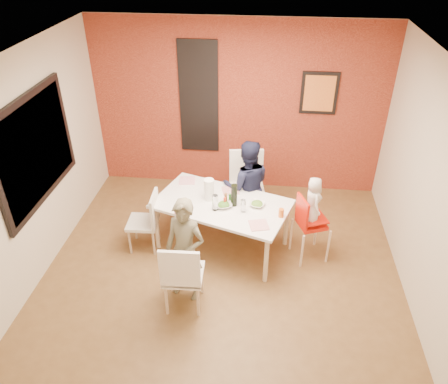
# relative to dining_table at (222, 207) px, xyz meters

# --- Properties ---
(ground) EXTENTS (4.50, 4.50, 0.00)m
(ground) POSITION_rel_dining_table_xyz_m (0.06, -0.56, -0.65)
(ground) COLOR brown
(ground) RESTS_ON ground
(ceiling) EXTENTS (4.50, 4.50, 0.02)m
(ceiling) POSITION_rel_dining_table_xyz_m (0.06, -0.56, 2.05)
(ceiling) COLOR white
(ceiling) RESTS_ON wall_back
(wall_back) EXTENTS (4.50, 0.02, 2.70)m
(wall_back) POSITION_rel_dining_table_xyz_m (0.06, 1.69, 0.70)
(wall_back) COLOR beige
(wall_back) RESTS_ON ground
(wall_front) EXTENTS (4.50, 0.02, 2.70)m
(wall_front) POSITION_rel_dining_table_xyz_m (0.06, -2.81, 0.70)
(wall_front) COLOR beige
(wall_front) RESTS_ON ground
(wall_left) EXTENTS (0.02, 4.50, 2.70)m
(wall_left) POSITION_rel_dining_table_xyz_m (-2.19, -0.56, 0.70)
(wall_left) COLOR beige
(wall_left) RESTS_ON ground
(wall_right) EXTENTS (0.02, 4.50, 2.70)m
(wall_right) POSITION_rel_dining_table_xyz_m (2.31, -0.56, 0.70)
(wall_right) COLOR beige
(wall_right) RESTS_ON ground
(brick_accent_wall) EXTENTS (4.50, 0.02, 2.70)m
(brick_accent_wall) POSITION_rel_dining_table_xyz_m (0.06, 1.67, 0.70)
(brick_accent_wall) COLOR maroon
(brick_accent_wall) RESTS_ON ground
(picture_window_frame) EXTENTS (0.05, 1.70, 1.30)m
(picture_window_frame) POSITION_rel_dining_table_xyz_m (-2.16, -0.36, 0.90)
(picture_window_frame) COLOR black
(picture_window_frame) RESTS_ON wall_left
(picture_window_pane) EXTENTS (0.02, 1.55, 1.15)m
(picture_window_pane) POSITION_rel_dining_table_xyz_m (-2.15, -0.36, 0.90)
(picture_window_pane) COLOR black
(picture_window_pane) RESTS_ON wall_left
(glassblock_strip) EXTENTS (0.55, 0.03, 1.70)m
(glassblock_strip) POSITION_rel_dining_table_xyz_m (-0.54, 1.65, 0.85)
(glassblock_strip) COLOR silver
(glassblock_strip) RESTS_ON wall_back
(glassblock_surround) EXTENTS (0.60, 0.03, 1.76)m
(glassblock_surround) POSITION_rel_dining_table_xyz_m (-0.54, 1.65, 0.85)
(glassblock_surround) COLOR black
(glassblock_surround) RESTS_ON wall_back
(art_print_frame) EXTENTS (0.54, 0.03, 0.64)m
(art_print_frame) POSITION_rel_dining_table_xyz_m (1.26, 1.65, 1.00)
(art_print_frame) COLOR black
(art_print_frame) RESTS_ON wall_back
(art_print_canvas) EXTENTS (0.44, 0.01, 0.54)m
(art_print_canvas) POSITION_rel_dining_table_xyz_m (1.26, 1.63, 1.00)
(art_print_canvas) COLOR orange
(art_print_canvas) RESTS_ON wall_back
(dining_table) EXTENTS (1.92, 1.44, 0.71)m
(dining_table) POSITION_rel_dining_table_xyz_m (0.00, 0.00, 0.00)
(dining_table) COLOR white
(dining_table) RESTS_ON ground
(chair_near) EXTENTS (0.46, 0.46, 0.95)m
(chair_near) POSITION_rel_dining_table_xyz_m (-0.30, -1.18, -0.12)
(chair_near) COLOR white
(chair_near) RESTS_ON ground
(chair_far) EXTENTS (0.56, 0.56, 1.06)m
(chair_far) POSITION_rel_dining_table_xyz_m (0.28, 0.74, -0.06)
(chair_far) COLOR white
(chair_far) RESTS_ON ground
(chair_left) EXTENTS (0.41, 0.41, 0.85)m
(chair_left) POSITION_rel_dining_table_xyz_m (-0.97, -0.12, -0.17)
(chair_left) COLOR silver
(chair_left) RESTS_ON ground
(high_chair) EXTENTS (0.50, 0.50, 0.94)m
(high_chair) POSITION_rel_dining_table_xyz_m (1.13, -0.09, -0.09)
(high_chair) COLOR red
(high_chair) RESTS_ON ground
(child_near) EXTENTS (0.56, 0.44, 1.33)m
(child_near) POSITION_rel_dining_table_xyz_m (-0.31, -0.93, 0.01)
(child_near) COLOR #615D45
(child_near) RESTS_ON ground
(child_far) EXTENTS (0.74, 0.61, 1.37)m
(child_far) POSITION_rel_dining_table_xyz_m (0.29, 0.49, 0.04)
(child_far) COLOR black
(child_far) RESTS_ON ground
(toddler) EXTENTS (0.28, 0.36, 0.65)m
(toddler) POSITION_rel_dining_table_xyz_m (1.15, -0.07, 0.23)
(toddler) COLOR silver
(toddler) RESTS_ON high_chair
(plate_near_left) EXTENTS (0.21, 0.21, 0.01)m
(plate_near_left) POSITION_rel_dining_table_xyz_m (-0.47, -0.21, 0.07)
(plate_near_left) COLOR white
(plate_near_left) RESTS_ON dining_table
(plate_far_mid) EXTENTS (0.26, 0.26, 0.01)m
(plate_far_mid) POSITION_rel_dining_table_xyz_m (0.09, 0.30, 0.07)
(plate_far_mid) COLOR silver
(plate_far_mid) RESTS_ON dining_table
(plate_near_right) EXTENTS (0.27, 0.27, 0.01)m
(plate_near_right) POSITION_rel_dining_table_xyz_m (0.50, -0.43, 0.07)
(plate_near_right) COLOR white
(plate_near_right) RESTS_ON dining_table
(plate_far_left) EXTENTS (0.24, 0.24, 0.01)m
(plate_far_left) POSITION_rel_dining_table_xyz_m (-0.55, 0.50, 0.07)
(plate_far_left) COLOR white
(plate_far_left) RESTS_ON dining_table
(salad_bowl_a) EXTENTS (0.27, 0.27, 0.05)m
(salad_bowl_a) POSITION_rel_dining_table_xyz_m (0.03, -0.08, 0.09)
(salad_bowl_a) COLOR silver
(salad_bowl_a) RESTS_ON dining_table
(salad_bowl_b) EXTENTS (0.25, 0.25, 0.05)m
(salad_bowl_b) POSITION_rel_dining_table_xyz_m (0.46, -0.02, 0.09)
(salad_bowl_b) COLOR white
(salad_bowl_b) RESTS_ON dining_table
(wine_bottle) EXTENTS (0.08, 0.08, 0.30)m
(wine_bottle) POSITION_rel_dining_table_xyz_m (0.16, -0.04, 0.22)
(wine_bottle) COLOR black
(wine_bottle) RESTS_ON dining_table
(wine_glass_a) EXTENTS (0.08, 0.08, 0.22)m
(wine_glass_a) POSITION_rel_dining_table_xyz_m (-0.07, -0.16, 0.17)
(wine_glass_a) COLOR white
(wine_glass_a) RESTS_ON dining_table
(wine_glass_b) EXTENTS (0.06, 0.06, 0.18)m
(wine_glass_b) POSITION_rel_dining_table_xyz_m (0.29, -0.17, 0.15)
(wine_glass_b) COLOR white
(wine_glass_b) RESTS_ON dining_table
(paper_towel_roll) EXTENTS (0.13, 0.13, 0.30)m
(paper_towel_roll) POSITION_rel_dining_table_xyz_m (-0.17, 0.07, 0.21)
(paper_towel_roll) COLOR white
(paper_towel_roll) RESTS_ON dining_table
(condiment_red) EXTENTS (0.03, 0.03, 0.13)m
(condiment_red) POSITION_rel_dining_table_xyz_m (0.05, -0.07, 0.13)
(condiment_red) COLOR red
(condiment_red) RESTS_ON dining_table
(condiment_green) EXTENTS (0.03, 0.03, 0.13)m
(condiment_green) POSITION_rel_dining_table_xyz_m (0.10, 0.01, 0.13)
(condiment_green) COLOR #2C6D24
(condiment_green) RESTS_ON dining_table
(condiment_brown) EXTENTS (0.04, 0.04, 0.15)m
(condiment_brown) POSITION_rel_dining_table_xyz_m (0.05, 0.00, 0.14)
(condiment_brown) COLOR brown
(condiment_brown) RESTS_ON dining_table
(sippy_cup) EXTENTS (0.07, 0.07, 0.11)m
(sippy_cup) POSITION_rel_dining_table_xyz_m (0.76, -0.22, 0.12)
(sippy_cup) COLOR orange
(sippy_cup) RESTS_ON dining_table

